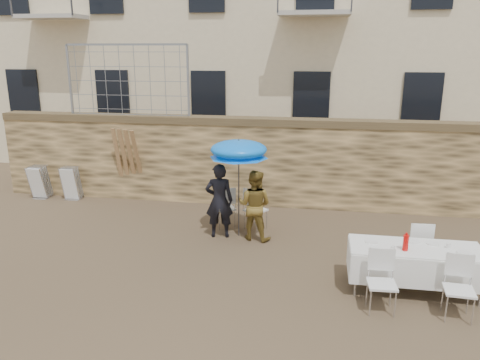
% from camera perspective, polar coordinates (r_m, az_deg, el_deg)
% --- Properties ---
extents(ground, '(80.00, 80.00, 0.00)m').
position_cam_1_polar(ground, '(7.81, -5.82, -14.16)').
color(ground, brown).
rests_on(ground, ground).
extents(stone_wall, '(13.00, 0.50, 2.20)m').
position_cam_1_polar(stone_wall, '(12.00, 0.39, 2.24)').
color(stone_wall, olive).
rests_on(stone_wall, ground).
extents(chain_link_fence, '(3.20, 0.06, 1.80)m').
position_cam_1_polar(chain_link_fence, '(12.54, -13.53, 11.65)').
color(chain_link_fence, gray).
rests_on(chain_link_fence, stone_wall).
extents(man_suit, '(0.65, 0.49, 1.61)m').
position_cam_1_polar(man_suit, '(9.86, -2.54, -2.54)').
color(man_suit, black).
rests_on(man_suit, ground).
extents(woman_dress, '(0.83, 0.71, 1.50)m').
position_cam_1_polar(woman_dress, '(9.75, 1.78, -3.08)').
color(woman_dress, '#A58132').
rests_on(woman_dress, ground).
extents(umbrella, '(1.22, 1.22, 1.95)m').
position_cam_1_polar(umbrella, '(9.61, -0.16, 3.37)').
color(umbrella, '#3F3F44').
rests_on(umbrella, ground).
extents(couple_chair_left, '(0.65, 0.65, 0.96)m').
position_cam_1_polar(couple_chair_left, '(10.47, -1.88, -3.30)').
color(couple_chair_left, white).
rests_on(couple_chair_left, ground).
extents(couple_chair_right, '(0.66, 0.66, 0.96)m').
position_cam_1_polar(couple_chair_right, '(10.36, 1.92, -3.51)').
color(couple_chair_right, white).
rests_on(couple_chair_right, ground).
extents(banquet_table, '(2.10, 0.85, 0.78)m').
position_cam_1_polar(banquet_table, '(8.19, 20.66, -7.98)').
color(banquet_table, white).
rests_on(banquet_table, ground).
extents(soda_bottle, '(0.09, 0.09, 0.26)m').
position_cam_1_polar(soda_bottle, '(7.95, 19.55, -7.23)').
color(soda_bottle, red).
rests_on(soda_bottle, banquet_table).
extents(table_chair_front_left, '(0.51, 0.51, 0.96)m').
position_cam_1_polar(table_chair_front_left, '(7.53, 16.92, -11.89)').
color(table_chair_front_left, white).
rests_on(table_chair_front_left, ground).
extents(table_chair_front_right, '(0.51, 0.51, 0.96)m').
position_cam_1_polar(table_chair_front_right, '(7.75, 25.18, -11.91)').
color(table_chair_front_right, white).
rests_on(table_chair_front_right, ground).
extents(table_chair_back, '(0.51, 0.51, 0.96)m').
position_cam_1_polar(table_chair_back, '(9.05, 20.86, -7.47)').
color(table_chair_back, white).
rests_on(table_chair_back, ground).
extents(chair_stack_left, '(0.46, 0.47, 0.92)m').
position_cam_1_polar(chair_stack_left, '(13.76, -22.88, -0.02)').
color(chair_stack_left, white).
rests_on(chair_stack_left, ground).
extents(chair_stack_right, '(0.46, 0.40, 0.92)m').
position_cam_1_polar(chair_stack_right, '(13.30, -19.60, -0.20)').
color(chair_stack_right, white).
rests_on(chair_stack_right, ground).
extents(wood_planks, '(0.70, 0.20, 2.00)m').
position_cam_1_polar(wood_planks, '(12.53, -13.26, 1.92)').
color(wood_planks, '#A37749').
rests_on(wood_planks, ground).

